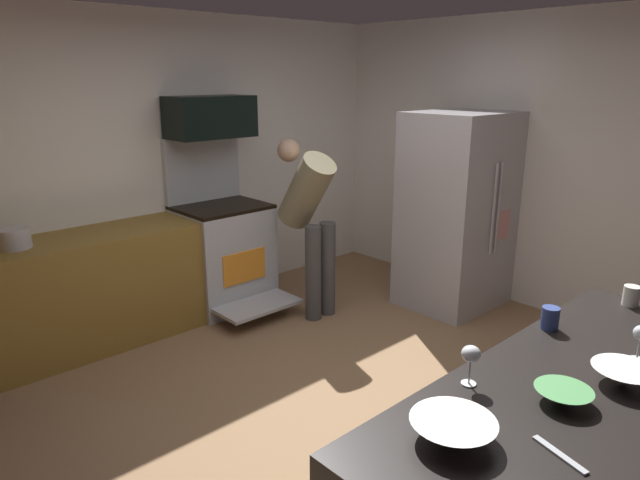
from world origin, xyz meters
TOP-DOWN VIEW (x-y plane):
  - ground_plane at (0.00, 0.00)m, footprint 5.20×4.80m
  - wall_back at (0.00, 2.34)m, footprint 5.20×0.12m
  - wall_right at (2.54, 0.00)m, footprint 0.12×4.80m
  - lower_cabinet_run at (-0.90, 1.98)m, footprint 2.40×0.60m
  - oven_range at (0.42, 1.97)m, footprint 0.76×1.01m
  - microwave at (0.42, 2.06)m, footprint 0.74×0.38m
  - refrigerator at (2.03, 0.56)m, footprint 0.90×0.78m
  - person_cook at (0.89, 1.30)m, footprint 0.31×0.63m
  - counter_island at (-0.15, -1.50)m, footprint 2.18×0.80m
  - mixing_bowl_large at (-0.84, -1.36)m, footprint 0.29×0.29m
  - mixing_bowl_small at (-0.35, -1.51)m, footprint 0.21×0.21m
  - mixing_bowl_prep at (-0.05, -1.62)m, footprint 0.25×0.25m
  - wine_glass_far at (-0.49, -1.20)m, footprint 0.07×0.07m
  - mug_coffee at (0.23, -1.18)m, footprint 0.08×0.08m
  - mug_tea at (0.82, -1.34)m, footprint 0.08×0.08m
  - knife_chef at (-0.65, -1.64)m, footprint 0.08×0.20m
  - stock_pot at (-1.27, 1.98)m, footprint 0.22×0.22m

SIDE VIEW (x-z plane):
  - ground_plane at x=0.00m, z-range -0.02..0.00m
  - lower_cabinet_run at x=-0.90m, z-range 0.00..0.90m
  - counter_island at x=-0.15m, z-range 0.00..0.90m
  - oven_range at x=0.42m, z-range -0.26..1.28m
  - refrigerator at x=2.03m, z-range 0.00..1.77m
  - knife_chef at x=-0.65m, z-range 0.90..0.91m
  - person_cook at x=0.89m, z-range 0.14..1.67m
  - mixing_bowl_small at x=-0.35m, z-range 0.90..0.96m
  - mixing_bowl_prep at x=-0.05m, z-range 0.90..0.97m
  - mixing_bowl_large at x=-0.84m, z-range 0.90..0.97m
  - mug_tea at x=0.82m, z-range 0.90..1.01m
  - mug_coffee at x=0.23m, z-range 0.90..1.01m
  - stock_pot at x=-1.27m, z-range 0.90..1.04m
  - wine_glass_far at x=-0.49m, z-range 0.94..1.11m
  - wall_back at x=0.00m, z-range 0.00..2.60m
  - wall_right at x=2.54m, z-range 0.00..2.60m
  - microwave at x=0.42m, z-range 1.54..1.90m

